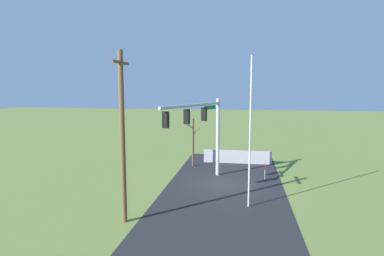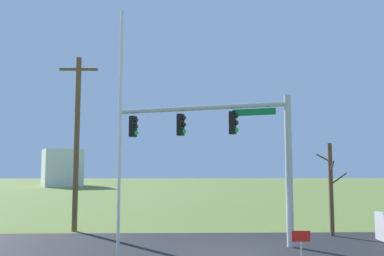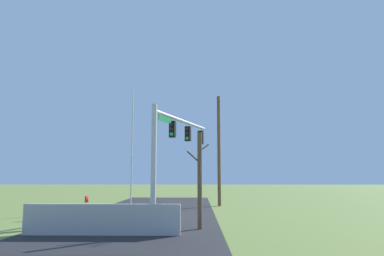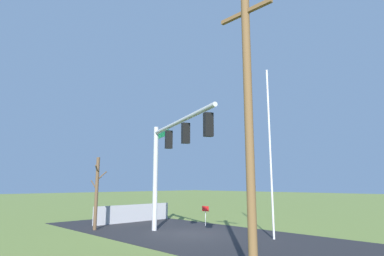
{
  "view_description": "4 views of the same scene",
  "coord_description": "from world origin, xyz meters",
  "px_view_note": "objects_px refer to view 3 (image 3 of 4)",
  "views": [
    {
      "loc": [
        -21.78,
        -1.25,
        6.74
      ],
      "look_at": [
        -2.4,
        1.99,
        4.28
      ],
      "focal_mm": 29.45,
      "sensor_mm": 36.0,
      "label": 1
    },
    {
      "loc": [
        -1.97,
        -14.77,
        3.19
      ],
      "look_at": [
        -1.59,
        1.96,
        4.78
      ],
      "focal_mm": 36.61,
      "sensor_mm": 36.0,
      "label": 2
    },
    {
      "loc": [
        20.37,
        3.04,
        2.25
      ],
      "look_at": [
        -1.7,
        2.65,
        5.28
      ],
      "focal_mm": 33.06,
      "sensor_mm": 36.0,
      "label": 3
    },
    {
      "loc": [
        -12.54,
        12.22,
        2.65
      ],
      "look_at": [
        -1.98,
        1.85,
        5.28
      ],
      "focal_mm": 29.23,
      "sensor_mm": 36.0,
      "label": 4
    }
  ],
  "objects_px": {
    "utility_pole": "(219,148)",
    "open_sign": "(87,202)",
    "signal_mast": "(174,140)",
    "flagpole": "(132,147)",
    "bare_tree": "(200,178)"
  },
  "relations": [
    {
      "from": "signal_mast",
      "to": "flagpole",
      "type": "distance_m",
      "value": 5.17
    },
    {
      "from": "signal_mast",
      "to": "bare_tree",
      "type": "bearing_deg",
      "value": 17.24
    },
    {
      "from": "utility_pole",
      "to": "open_sign",
      "type": "xyz_separation_m",
      "value": [
        8.82,
        -7.5,
        -3.55
      ]
    },
    {
      "from": "signal_mast",
      "to": "bare_tree",
      "type": "distance_m",
      "value": 5.5
    },
    {
      "from": "bare_tree",
      "to": "open_sign",
      "type": "height_order",
      "value": "bare_tree"
    },
    {
      "from": "utility_pole",
      "to": "open_sign",
      "type": "relative_size",
      "value": 7.04
    },
    {
      "from": "flagpole",
      "to": "utility_pole",
      "type": "bearing_deg",
      "value": 116.65
    },
    {
      "from": "signal_mast",
      "to": "open_sign",
      "type": "distance_m",
      "value": 5.84
    },
    {
      "from": "open_sign",
      "to": "utility_pole",
      "type": "bearing_deg",
      "value": 139.61
    },
    {
      "from": "utility_pole",
      "to": "open_sign",
      "type": "bearing_deg",
      "value": -40.39
    },
    {
      "from": "signal_mast",
      "to": "open_sign",
      "type": "height_order",
      "value": "signal_mast"
    },
    {
      "from": "signal_mast",
      "to": "open_sign",
      "type": "xyz_separation_m",
      "value": [
        1.61,
        -4.44,
        -3.43
      ]
    },
    {
      "from": "open_sign",
      "to": "signal_mast",
      "type": "bearing_deg",
      "value": 109.92
    },
    {
      "from": "utility_pole",
      "to": "bare_tree",
      "type": "height_order",
      "value": "utility_pole"
    },
    {
      "from": "bare_tree",
      "to": "open_sign",
      "type": "xyz_separation_m",
      "value": [
        -3.21,
        -5.94,
        -1.25
      ]
    }
  ]
}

